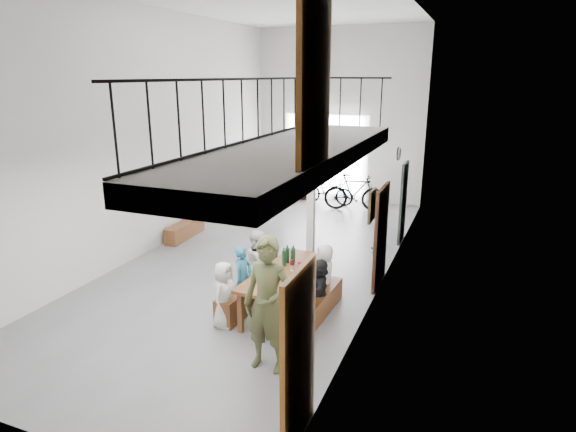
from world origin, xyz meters
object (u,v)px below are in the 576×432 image
at_px(tasting_table, 286,276).
at_px(side_bench, 185,230).
at_px(bench_inner, 252,292).
at_px(oak_barrel, 256,190).
at_px(serving_counter, 285,182).
at_px(bicycle_near, 328,190).
at_px(host_standing, 268,305).

distance_m(tasting_table, side_bench, 4.88).
relative_size(tasting_table, bench_inner, 1.08).
xyz_separation_m(bench_inner, side_bench, (-3.24, 2.74, -0.03)).
xyz_separation_m(side_bench, oak_barrel, (0.25, 3.75, 0.27)).
distance_m(bench_inner, side_bench, 4.25).
bearing_deg(tasting_table, side_bench, 148.32).
bearing_deg(serving_counter, tasting_table, -75.27).
bearing_deg(bicycle_near, host_standing, -163.24).
height_order(bench_inner, bicycle_near, bicycle_near).
relative_size(serving_counter, host_standing, 1.02).
height_order(oak_barrel, bicycle_near, oak_barrel).
xyz_separation_m(bench_inner, oak_barrel, (-3.00, 6.49, 0.24)).
relative_size(side_bench, serving_counter, 0.73).
height_order(serving_counter, bicycle_near, serving_counter).
distance_m(bench_inner, oak_barrel, 7.16).
relative_size(tasting_table, side_bench, 1.50).
xyz_separation_m(tasting_table, side_bench, (-3.94, 2.83, -0.50)).
bearing_deg(host_standing, tasting_table, 104.38).
xyz_separation_m(bench_inner, serving_counter, (-2.49, 7.70, 0.30)).
distance_m(oak_barrel, host_standing, 9.16).
distance_m(tasting_table, host_standing, 1.68).
xyz_separation_m(bench_inner, host_standing, (1.07, -1.70, 0.75)).
relative_size(oak_barrel, serving_counter, 0.47).
bearing_deg(tasting_table, host_standing, -72.57).
bearing_deg(oak_barrel, bicycle_near, 20.99).
distance_m(oak_barrel, serving_counter, 1.31).
relative_size(bench_inner, serving_counter, 1.01).
xyz_separation_m(bench_inner, bicycle_near, (-0.83, 7.33, 0.22)).
distance_m(side_bench, host_standing, 6.24).
xyz_separation_m(tasting_table, host_standing, (0.38, -1.61, 0.28)).
height_order(side_bench, host_standing, host_standing).
height_order(oak_barrel, host_standing, host_standing).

